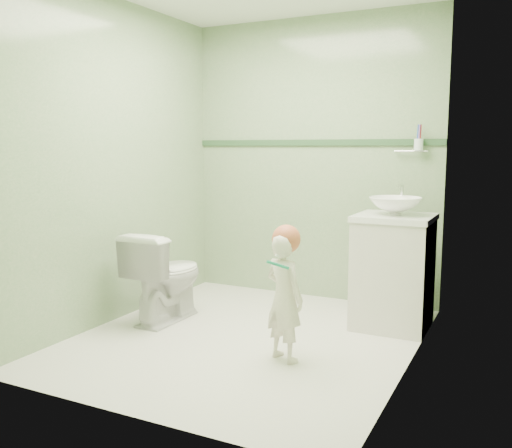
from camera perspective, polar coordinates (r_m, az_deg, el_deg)
The scene contains 12 objects.
ground at distance 3.91m, azimuth -1.00°, elevation -11.67°, with size 2.50×2.50×0.00m, color silver.
room_shell at distance 3.68m, azimuth -1.04°, elevation 6.19°, with size 2.50×2.54×2.40m.
trim_stripe at distance 4.82m, azimuth 5.82°, elevation 8.34°, with size 2.20×0.02×0.05m, color #2E502F.
vanity at distance 4.16m, azimuth 13.91°, elevation -4.96°, with size 0.52×0.50×0.80m, color silver.
counter at distance 4.09m, azimuth 14.10°, elevation 0.65°, with size 0.54×0.52×0.04m, color white.
basin at distance 4.08m, azimuth 14.14°, elevation 1.82°, with size 0.37×0.37×0.13m, color white.
faucet at distance 4.26m, azimuth 14.71°, elevation 3.12°, with size 0.03×0.13×0.18m.
cup_holder at distance 4.52m, azimuth 16.31°, elevation 7.85°, with size 0.26×0.07×0.21m.
toilet at distance 4.27m, azimuth -9.25°, elevation -5.26°, with size 0.39×0.68×0.69m, color white.
toddler at distance 3.43m, azimuth 2.92°, elevation -7.57°, with size 0.29×0.19×0.79m, color white.
hair_cap at distance 3.37m, azimuth 3.14°, elevation -1.55°, with size 0.18×0.18×0.18m, color #C35F3C.
teal_toothbrush at distance 3.24m, azimuth 2.25°, elevation -4.13°, with size 0.11×0.14×0.08m.
Camera 1 is at (1.70, -3.27, 1.31)m, focal length 38.87 mm.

